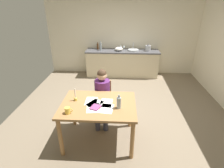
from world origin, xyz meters
TOP-DOWN VIEW (x-y plane):
  - ground_plane at (0.00, 0.00)m, footprint 5.20×5.20m
  - wall_back at (0.00, 2.60)m, footprint 5.20×0.12m
  - kitchen_counter at (0.00, 2.24)m, footprint 2.47×0.64m
  - dining_table at (-0.41, -1.03)m, footprint 1.31×0.97m
  - chair_at_table at (-0.41, -0.31)m, footprint 0.41×0.41m
  - person_seated at (-0.41, -0.46)m, footprint 0.33×0.60m
  - coffee_mug at (-0.86, -1.35)m, footprint 0.13×0.09m
  - candlestick at (-0.83, -0.94)m, footprint 0.06×0.06m
  - book_magazine at (-0.44, -1.16)m, footprint 0.20×0.21m
  - paper_letter at (-0.24, -1.18)m, footprint 0.24×0.32m
  - paper_bill at (-0.54, -0.95)m, footprint 0.21×0.30m
  - paper_envelope at (-0.27, -0.99)m, footprint 0.23×0.31m
  - paper_receipt at (-0.47, -1.03)m, footprint 0.34×0.36m
  - paper_notice at (-0.48, -1.17)m, footprint 0.24×0.32m
  - wine_bottle_on_table at (-0.05, -1.14)m, footprint 0.07×0.07m
  - sink_unit at (0.37, 2.24)m, footprint 0.36×0.36m
  - bottle_oil at (-0.85, 2.32)m, footprint 0.06×0.06m
  - bottle_vinegar at (-0.74, 2.24)m, footprint 0.07×0.07m
  - mixing_bowl at (-0.12, 2.20)m, footprint 0.27×0.27m
  - stovetop_kettle at (0.85, 2.24)m, footprint 0.18×0.18m
  - wine_glass_near_sink at (0.05, 2.39)m, footprint 0.07×0.07m
  - wine_glass_by_kettle at (-0.06, 2.39)m, footprint 0.07×0.07m

SIDE VIEW (x-z plane):
  - ground_plane at x=0.00m, z-range -0.04..0.00m
  - kitchen_counter at x=0.00m, z-range 0.00..0.90m
  - chair_at_table at x=-0.41m, z-range 0.05..0.91m
  - person_seated at x=-0.41m, z-range 0.08..1.28m
  - dining_table at x=-0.41m, z-range 0.29..1.08m
  - paper_letter at x=-0.24m, z-range 0.79..0.79m
  - paper_bill at x=-0.54m, z-range 0.79..0.79m
  - paper_envelope at x=-0.27m, z-range 0.79..0.79m
  - paper_receipt at x=-0.47m, z-range 0.79..0.79m
  - paper_notice at x=-0.48m, z-range 0.79..0.79m
  - book_magazine at x=-0.44m, z-range 0.79..0.81m
  - coffee_mug at x=-0.86m, z-range 0.79..0.90m
  - candlestick at x=-0.83m, z-range 0.74..0.98m
  - wine_bottle_on_table at x=-0.05m, z-range 0.77..1.02m
  - sink_unit at x=0.37m, z-range 0.80..1.04m
  - mixing_bowl at x=-0.12m, z-range 0.90..1.02m
  - stovetop_kettle at x=0.85m, z-range 0.89..1.11m
  - bottle_oil at x=-0.85m, z-range 0.88..1.13m
  - wine_glass_near_sink at x=0.05m, z-range 0.93..1.09m
  - wine_glass_by_kettle at x=-0.06m, z-range 0.93..1.09m
  - bottle_vinegar at x=-0.74m, z-range 0.88..1.18m
  - wall_back at x=0.00m, z-range 0.00..2.60m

